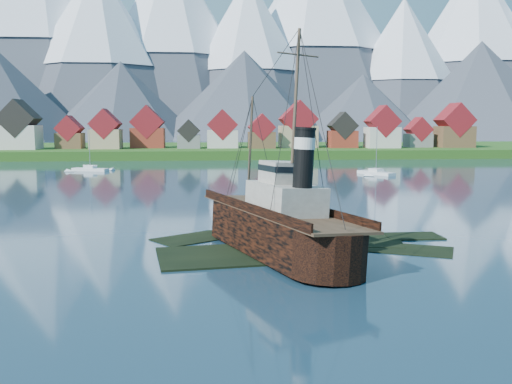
{
  "coord_description": "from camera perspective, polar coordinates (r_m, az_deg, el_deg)",
  "views": [
    {
      "loc": [
        -7.29,
        -54.59,
        12.54
      ],
      "look_at": [
        -2.17,
        6.0,
        5.0
      ],
      "focal_mm": 40.0,
      "sensor_mm": 36.0,
      "label": 1
    }
  ],
  "objects": [
    {
      "name": "sailboat_e",
      "position": [
        138.49,
        11.9,
        1.83
      ],
      "size": [
        7.19,
        10.18,
        11.86
      ],
      "rotation": [
        0.0,
        0.0,
        0.51
      ],
      "color": "white",
      "rests_on": "ground"
    },
    {
      "name": "shore_bank",
      "position": [
        225.05,
        -2.97,
        3.86
      ],
      "size": [
        600.0,
        80.0,
        3.2
      ],
      "primitive_type": "cube",
      "color": "#184513",
      "rests_on": "ground"
    },
    {
      "name": "sailboat_c",
      "position": [
        151.13,
        -16.24,
        2.13
      ],
      "size": [
        9.74,
        5.69,
        12.28
      ],
      "rotation": [
        0.0,
        0.0,
        1.2
      ],
      "color": "white",
      "rests_on": "ground"
    },
    {
      "name": "ground",
      "position": [
        56.48,
        2.72,
        -5.77
      ],
      "size": [
        1400.0,
        1400.0,
        0.0
      ],
      "primitive_type": "plane",
      "color": "#183244",
      "rests_on": "ground"
    },
    {
      "name": "tugboat_wreck",
      "position": [
        55.44,
        1.86,
        -3.1
      ],
      "size": [
        6.4,
        27.57,
        21.85
      ],
      "rotation": [
        0.0,
        0.05,
        0.34
      ],
      "color": "black",
      "rests_on": "ground"
    },
    {
      "name": "town",
      "position": [
        208.41,
        -12.02,
        5.94
      ],
      "size": [
        250.96,
        16.69,
        17.3
      ],
      "color": "maroon",
      "rests_on": "ground"
    },
    {
      "name": "shoal",
      "position": [
        58.89,
        4.17,
        -5.59
      ],
      "size": [
        31.71,
        21.24,
        1.14
      ],
      "color": "black",
      "rests_on": "ground"
    },
    {
      "name": "mountains",
      "position": [
        541.37,
        -4.24,
        15.2
      ],
      "size": [
        965.0,
        340.0,
        205.0
      ],
      "color": "#2D333D",
      "rests_on": "ground"
    },
    {
      "name": "seawall",
      "position": [
        187.15,
        -2.59,
        3.22
      ],
      "size": [
        600.0,
        2.5,
        2.0
      ],
      "primitive_type": "cube",
      "color": "#3F3D38",
      "rests_on": "ground"
    }
  ]
}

